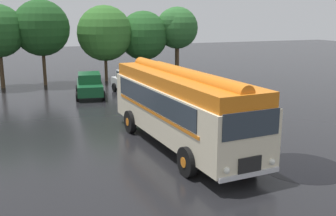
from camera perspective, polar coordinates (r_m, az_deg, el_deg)
name	(u,v)px	position (r m, az deg, el deg)	size (l,w,h in m)	color
ground_plane	(198,146)	(17.52, 4.43, -5.54)	(120.00, 120.00, 0.00)	black
vintage_bus	(181,104)	(16.97, 1.84, 0.53)	(3.36, 10.26, 3.49)	beige
car_near_left	(90,85)	(28.39, -11.31, 3.32)	(2.41, 4.40, 1.66)	#144C28
car_mid_left	(132,82)	(29.18, -5.29, 3.79)	(2.39, 4.39, 1.66)	silver
car_mid_right	(165,80)	(30.10, -0.42, 4.14)	(1.99, 4.22, 1.66)	#4C5156
tree_centre	(42,28)	(33.75, -17.80, 10.99)	(4.50, 4.50, 6.90)	#4C3823
tree_right_of_centre	(106,34)	(34.59, -8.97, 10.55)	(4.73, 4.73, 6.51)	#4C3823
tree_far_right	(143,36)	(35.84, -3.65, 10.39)	(4.37, 4.37, 6.05)	#4C3823
tree_extra_right	(176,27)	(36.44, 1.16, 11.68)	(3.80, 3.79, 6.42)	#4C3823
puddle_patch	(303,167)	(15.96, 18.95, -8.16)	(3.22, 3.22, 0.01)	black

